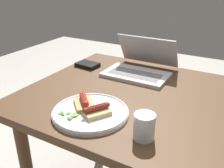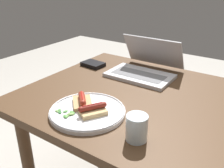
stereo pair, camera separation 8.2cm
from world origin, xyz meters
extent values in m
cube|color=#4C331E|center=(0.00, 0.00, 0.70)|extent=(1.06, 0.87, 0.04)
cylinder|color=#4C331E|center=(-0.43, 0.34, 0.34)|extent=(0.06, 0.06, 0.68)
cylinder|color=#4C331E|center=(-0.43, -0.34, 0.34)|extent=(0.06, 0.06, 0.68)
cube|color=#B7B7BC|center=(-0.12, 0.19, 0.72)|extent=(0.34, 0.21, 0.02)
cube|color=slate|center=(-0.12, 0.18, 0.73)|extent=(0.28, 0.11, 0.00)
cube|color=#B7B7BC|center=(-0.12, 0.34, 0.82)|extent=(0.34, 0.10, 0.17)
cube|color=#0C1433|center=(-0.12, 0.34, 0.82)|extent=(0.30, 0.09, 0.15)
cylinder|color=silver|center=(-0.11, -0.25, 0.72)|extent=(0.30, 0.30, 0.02)
torus|color=silver|center=(-0.11, -0.25, 0.73)|extent=(0.29, 0.29, 0.01)
cube|color=tan|center=(-0.16, -0.23, 0.74)|extent=(0.13, 0.13, 0.02)
cylinder|color=maroon|center=(-0.16, -0.23, 0.76)|extent=(0.07, 0.08, 0.03)
sphere|color=maroon|center=(-0.13, -0.26, 0.76)|extent=(0.03, 0.03, 0.03)
sphere|color=maroon|center=(-0.18, -0.20, 0.76)|extent=(0.03, 0.03, 0.03)
cylinder|color=red|center=(-0.16, -0.23, 0.77)|extent=(0.05, 0.05, 0.01)
cube|color=tan|center=(-0.08, -0.26, 0.74)|extent=(0.11, 0.12, 0.02)
cylinder|color=maroon|center=(-0.08, -0.26, 0.76)|extent=(0.07, 0.09, 0.02)
sphere|color=maroon|center=(-0.05, -0.22, 0.76)|extent=(0.02, 0.02, 0.02)
sphere|color=maroon|center=(-0.10, -0.30, 0.76)|extent=(0.02, 0.02, 0.02)
cylinder|color=red|center=(-0.08, -0.26, 0.77)|extent=(0.05, 0.07, 0.01)
ellipsoid|color=#709E4C|center=(-0.20, -0.33, 0.73)|extent=(0.02, 0.02, 0.00)
ellipsoid|color=#4C8E3D|center=(-0.15, -0.34, 0.73)|extent=(0.03, 0.02, 0.01)
ellipsoid|color=#2D662D|center=(-0.19, -0.33, 0.73)|extent=(0.03, 0.02, 0.00)
ellipsoid|color=#4C8E3D|center=(-0.17, -0.31, 0.73)|extent=(0.02, 0.02, 0.00)
ellipsoid|color=#709E4C|center=(-0.14, -0.32, 0.73)|extent=(0.03, 0.03, 0.01)
ellipsoid|color=#709E4C|center=(-0.14, -0.34, 0.73)|extent=(0.02, 0.02, 0.01)
ellipsoid|color=#4C8E3D|center=(-0.20, -0.32, 0.73)|extent=(0.02, 0.02, 0.01)
ellipsoid|color=#4C8E3D|center=(-0.14, -0.30, 0.73)|extent=(0.03, 0.02, 0.01)
cylinder|color=silver|center=(0.13, -0.29, 0.76)|extent=(0.07, 0.07, 0.09)
cube|color=black|center=(-0.43, 0.19, 0.73)|extent=(0.13, 0.10, 0.02)
camera|label=1|loc=(0.37, -0.94, 1.22)|focal=40.00mm
camera|label=2|loc=(0.44, -0.90, 1.22)|focal=40.00mm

